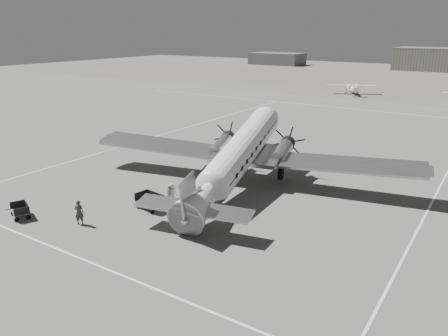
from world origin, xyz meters
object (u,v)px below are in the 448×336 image
Objects in this scene: dc3_airliner at (238,156)px; baggage_cart_near at (150,202)px; baggage_cart_far at (20,211)px; passenger at (172,193)px; ramp_agent at (170,195)px; shed_secondary at (277,59)px; ground_crew at (79,212)px; light_plane_left at (352,89)px.

baggage_cart_near is (-2.97, -6.76, -2.05)m from dc3_airliner.
dc3_airliner is 15.56m from baggage_cart_far.
dc3_airliner is 18.33× the size of passenger.
passenger is (-0.08, 0.28, 0.00)m from ramp_agent.
baggage_cart_far is 9.83m from ramp_agent.
shed_secondary is 12.20× the size of ramp_agent.
dc3_airliner is (53.92, -115.10, 0.59)m from shed_secondary.
shed_secondary is at bearing 103.57° from dc3_airliner.
dc3_airliner is 12.22m from ground_crew.
ground_crew is (-2.03, -4.25, 0.27)m from baggage_cart_near.
baggage_cart_near is at bearing 178.67° from passenger.
baggage_cart_near is 1.19× the size of ground_crew.
passenger is (51.55, -120.19, -1.26)m from shed_secondary.
light_plane_left is at bearing 27.80° from ramp_agent.
ramp_agent is at bearing -144.80° from passenger.
light_plane_left is at bearing -52.48° from shed_secondary.
shed_secondary is 127.10m from dc3_airliner.
shed_secondary is at bearing 132.26° from baggage_cart_far.
shed_secondary is 9.34× the size of baggage_cart_near.
baggage_cart_near is at bearing -112.14° from light_plane_left.
light_plane_left is 61.66m from passenger.
ground_crew is at bearing 174.75° from passenger.
dc3_airliner is 14.14× the size of baggage_cart_near.
ramp_agent is (0.69, 1.38, 0.19)m from baggage_cart_near.
passenger is (2.64, 5.91, -0.07)m from ground_crew.
light_plane_left is at bearing 112.56° from baggage_cart_far.
baggage_cart_far is at bearing -129.08° from baggage_cart_near.
ramp_agent is at bearing -148.48° from ground_crew.
baggage_cart_far is 1.09× the size of ramp_agent.
shed_secondary reaches higher than light_plane_left.
ramp_agent is (51.64, -120.48, -1.26)m from shed_secondary.
ground_crew is at bearing 41.68° from baggage_cart_far.
light_plane_left is at bearing -119.52° from ground_crew.
light_plane_left is 68.66m from baggage_cart_far.
passenger is (6.78, 7.32, 0.29)m from baggage_cart_far.
dc3_airliner reaches higher than light_plane_left.
dc3_airliner is 2.95× the size of light_plane_left.
baggage_cart_far is (-9.14, -12.41, -2.14)m from dc3_airliner.
ground_crew is (-5.00, -11.01, -1.78)m from dc3_airliner.
ground_crew is at bearing -107.12° from baggage_cart_near.
baggage_cart_near is (5.74, -62.99, -0.41)m from light_plane_left.
dc3_airliner reaches higher than ground_crew.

